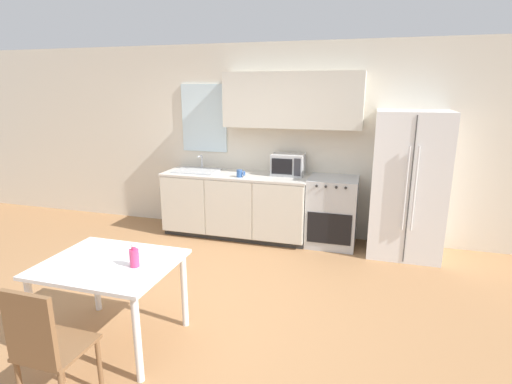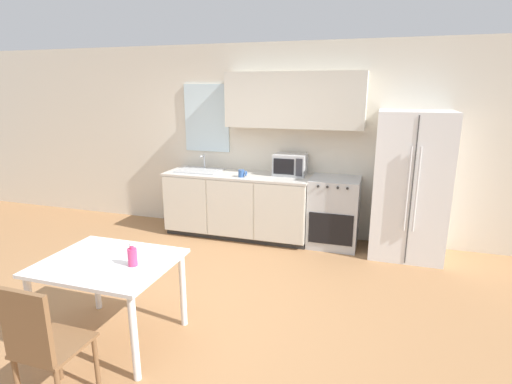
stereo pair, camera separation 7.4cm
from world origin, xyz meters
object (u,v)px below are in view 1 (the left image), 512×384
at_px(dining_chair_near, 44,344).
at_px(drink_bottle, 134,257).
at_px(microwave, 288,164).
at_px(refrigerator, 408,185).
at_px(oven_range, 332,212).
at_px(dining_table, 110,274).
at_px(coffee_mug, 240,173).

relative_size(dining_chair_near, drink_bottle, 4.86).
bearing_deg(microwave, drink_bottle, -102.54).
bearing_deg(refrigerator, oven_range, 177.14).
height_order(refrigerator, drink_bottle, refrigerator).
height_order(oven_range, dining_table, oven_range).
xyz_separation_m(oven_range, dining_table, (-1.52, -2.71, 0.16)).
height_order(microwave, dining_chair_near, microwave).
bearing_deg(microwave, dining_chair_near, -102.26).
distance_m(microwave, coffee_mug, 0.68).
distance_m(refrigerator, dining_table, 3.63).
bearing_deg(dining_chair_near, coffee_mug, 87.09).
height_order(dining_table, dining_chair_near, dining_chair_near).
relative_size(oven_range, dining_chair_near, 1.01).
xyz_separation_m(dining_chair_near, drink_bottle, (0.16, 0.80, 0.27)).
relative_size(refrigerator, coffee_mug, 15.81).
distance_m(microwave, drink_bottle, 2.91).
relative_size(refrigerator, drink_bottle, 9.58).
xyz_separation_m(oven_range, microwave, (-0.64, 0.10, 0.60)).
distance_m(refrigerator, drink_bottle, 3.47).
relative_size(oven_range, microwave, 2.13).
bearing_deg(oven_range, dining_chair_near, -112.06).
xyz_separation_m(refrigerator, drink_bottle, (-2.19, -2.68, -0.11)).
height_order(microwave, drink_bottle, microwave).
relative_size(microwave, drink_bottle, 2.30).
relative_size(oven_range, drink_bottle, 4.89).
height_order(microwave, dining_table, microwave).
bearing_deg(microwave, refrigerator, -5.41).
bearing_deg(dining_chair_near, dining_table, 96.70).
bearing_deg(dining_table, microwave, 72.69).
xyz_separation_m(dining_table, drink_bottle, (0.25, -0.01, 0.18)).
relative_size(oven_range, coffee_mug, 8.08).
bearing_deg(coffee_mug, dining_chair_near, -93.34).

